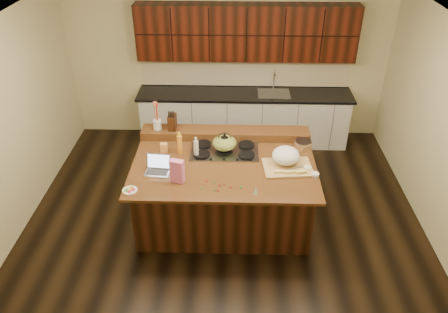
{
  "coord_description": "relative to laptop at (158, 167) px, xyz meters",
  "views": [
    {
      "loc": [
        0.14,
        -4.75,
        4.09
      ],
      "look_at": [
        0.0,
        0.05,
        1.0
      ],
      "focal_mm": 35.0,
      "sensor_mm": 36.0,
      "label": 1
    }
  ],
  "objects": [
    {
      "name": "gumdrop_3",
      "position": [
        0.72,
        -0.24,
        -0.05
      ],
      "size": [
        0.02,
        0.02,
        0.02
      ],
      "primitive_type": "ellipsoid",
      "color": "#198C26",
      "rests_on": "island"
    },
    {
      "name": "cooktop",
      "position": [
        0.83,
        0.49,
        -0.04
      ],
      "size": [
        0.92,
        0.52,
        0.05
      ],
      "color": "gray",
      "rests_on": "island"
    },
    {
      "name": "gumdrop_9",
      "position": [
        0.74,
        -0.39,
        -0.05
      ],
      "size": [
        0.02,
        0.02,
        0.02
      ],
      "primitive_type": "ellipsoid",
      "color": "#198C26",
      "rests_on": "island"
    },
    {
      "name": "utensil_crock",
      "position": [
        -0.14,
        0.89,
        0.13
      ],
      "size": [
        0.13,
        0.13,
        0.14
      ],
      "primitive_type": "cylinder",
      "rotation": [
        0.0,
        0.0,
        0.11
      ],
      "color": "white",
      "rests_on": "back_ledge"
    },
    {
      "name": "oil_bottle",
      "position": [
        0.23,
        0.44,
        0.08
      ],
      "size": [
        0.08,
        0.08,
        0.27
      ],
      "primitive_type": "cylinder",
      "rotation": [
        0.0,
        0.0,
        -0.18
      ],
      "color": "orange",
      "rests_on": "island"
    },
    {
      "name": "gumdrop_7",
      "position": [
        1.05,
        -0.34,
        -0.05
      ],
      "size": [
        0.02,
        0.02,
        0.02
      ],
      "primitive_type": "ellipsoid",
      "color": "#198C26",
      "rests_on": "island"
    },
    {
      "name": "island",
      "position": [
        0.83,
        0.19,
        -0.51
      ],
      "size": [
        2.4,
        1.6,
        0.92
      ],
      "color": "black",
      "rests_on": "ground"
    },
    {
      "name": "ramekin_b",
      "position": [
        1.98,
        -0.06,
        -0.04
      ],
      "size": [
        0.11,
        0.11,
        0.04
      ],
      "primitive_type": "cylinder",
      "rotation": [
        0.0,
        0.0,
        -0.06
      ],
      "color": "white",
      "rests_on": "island"
    },
    {
      "name": "kitchen_timer",
      "position": [
        1.23,
        -0.42,
        -0.02
      ],
      "size": [
        0.1,
        0.1,
        0.07
      ],
      "primitive_type": "cone",
      "rotation": [
        0.0,
        0.0,
        -0.24
      ],
      "color": "silver",
      "rests_on": "island"
    },
    {
      "name": "gumdrop_8",
      "position": [
        0.8,
        -0.29,
        -0.05
      ],
      "size": [
        0.02,
        0.02,
        0.02
      ],
      "primitive_type": "ellipsoid",
      "color": "red",
      "rests_on": "island"
    },
    {
      "name": "gumdrop_1",
      "position": [
        0.58,
        -0.36,
        -0.05
      ],
      "size": [
        0.02,
        0.02,
        0.02
      ],
      "primitive_type": "ellipsoid",
      "color": "#198C26",
      "rests_on": "island"
    },
    {
      "name": "vinegar_bottle",
      "position": [
        0.46,
        0.34,
        0.07
      ],
      "size": [
        0.07,
        0.07,
        0.25
      ],
      "primitive_type": "cylinder",
      "rotation": [
        0.0,
        0.0,
        0.14
      ],
      "color": "silver",
      "rests_on": "island"
    },
    {
      "name": "room",
      "position": [
        0.83,
        0.19,
        0.37
      ],
      "size": [
        5.52,
        5.02,
        2.72
      ],
      "color": "black",
      "rests_on": "ground"
    },
    {
      "name": "gumdrop_5",
      "position": [
        1.05,
        -0.32,
        -0.05
      ],
      "size": [
        0.02,
        0.02,
        0.02
      ],
      "primitive_type": "ellipsoid",
      "color": "#198C26",
      "rests_on": "island"
    },
    {
      "name": "kettle",
      "position": [
        0.83,
        0.49,
        0.08
      ],
      "size": [
        0.27,
        0.27,
        0.19
      ],
      "primitive_type": "ellipsoid",
      "rotation": [
        0.0,
        0.0,
        -0.34
      ],
      "color": "black",
      "rests_on": "cooktop"
    },
    {
      "name": "package_box",
      "position": [
        0.01,
        0.47,
        0.01
      ],
      "size": [
        0.09,
        0.07,
        0.13
      ],
      "primitive_type": "cube",
      "rotation": [
        0.0,
        0.0,
        0.02
      ],
      "color": "#F8AB57",
      "rests_on": "island"
    },
    {
      "name": "ramekin_a",
      "position": [
        1.91,
        0.08,
        -0.04
      ],
      "size": [
        0.13,
        0.13,
        0.04
      ],
      "primitive_type": "cylinder",
      "rotation": [
        0.0,
        0.0,
        0.33
      ],
      "color": "white",
      "rests_on": "island"
    },
    {
      "name": "strainer_bowl",
      "position": [
        1.91,
        0.62,
        -0.01
      ],
      "size": [
        0.31,
        0.31,
        0.09
      ],
      "primitive_type": "cylinder",
      "rotation": [
        0.0,
        0.0,
        0.39
      ],
      "color": "#996B3F",
      "rests_on": "island"
    },
    {
      "name": "back_counter",
      "position": [
        1.13,
        2.42,
        0.01
      ],
      "size": [
        3.7,
        0.66,
        2.4
      ],
      "color": "silver",
      "rests_on": "ground"
    },
    {
      "name": "candy_plate",
      "position": [
        -0.28,
        -0.42,
        -0.05
      ],
      "size": [
        0.18,
        0.18,
        0.01
      ],
      "primitive_type": "cylinder",
      "rotation": [
        0.0,
        0.0,
        -0.01
      ],
      "color": "white",
      "rests_on": "island"
    },
    {
      "name": "back_ledge",
      "position": [
        0.83,
        0.89,
        0.0
      ],
      "size": [
        2.4,
        0.3,
        0.12
      ],
      "primitive_type": "cube",
      "color": "black",
      "rests_on": "island"
    },
    {
      "name": "ramekin_c",
      "position": [
        1.73,
        0.37,
        -0.04
      ],
      "size": [
        0.1,
        0.1,
        0.04
      ],
      "primitive_type": "cylinder",
      "rotation": [
        0.0,
        0.0,
        0.02
      ],
      "color": "white",
      "rests_on": "island"
    },
    {
      "name": "laptop",
      "position": [
        0.0,
        0.0,
        0.0
      ],
      "size": [
        0.33,
        0.27,
        0.22
      ],
      "rotation": [
        0.0,
        0.0,
        -0.09
      ],
      "color": "#B7B7BC",
      "rests_on": "island"
    },
    {
      "name": "gumdrop_0",
      "position": [
        0.78,
        -0.4,
        -0.05
      ],
      "size": [
        0.02,
        0.02,
        0.02
      ],
      "primitive_type": "ellipsoid",
      "color": "red",
      "rests_on": "island"
    },
    {
      "name": "pink_bag",
      "position": [
        0.28,
        -0.22,
        0.1
      ],
      "size": [
        0.18,
        0.13,
        0.31
      ],
      "primitive_type": "cube",
      "rotation": [
        0.0,
        0.0,
        -0.28
      ],
      "color": "pink",
      "rests_on": "island"
    },
    {
      "name": "green_bowl",
      "position": [
        0.83,
        0.49,
        0.08
      ],
      "size": [
        0.37,
        0.37,
        0.18
      ],
      "primitive_type": "ellipsoid",
      "rotation": [
        0.0,
        0.0,
        0.11
      ],
      "color": "olive",
      "rests_on": "cooktop"
    },
    {
      "name": "wooden_tray",
      "position": [
        1.64,
        0.17,
        0.05
      ],
      "size": [
        0.65,
        0.52,
        0.25
      ],
      "rotation": [
        0.0,
        0.0,
        0.09
      ],
      "color": "tan",
      "rests_on": "island"
    },
    {
      "name": "gumdrop_4",
      "position": [
        0.85,
        -0.27,
        -0.05
      ],
      "size": [
        0.02,
        0.02,
        0.02
      ],
      "primitive_type": "ellipsoid",
      "color": "red",
      "rests_on": "island"
    },
    {
      "name": "knife_block",
      "position": [
        0.08,
        0.89,
        0.17
      ],
      "size": [
        0.12,
        0.18,
        0.22
      ],
      "primitive_type": "cube",
      "rotation": [
        0.0,
        0.0,
        -0.04
      ],
      "color": "black",
      "rests_on": "back_ledge"
    },
    {
      "name": "gumdrop_2",
      "position": [
        0.63,
        -0.21,
        -0.05
      ],
      "size": [
        0.02,
        0.02,
        0.02
      ],
      "primitive_type": "ellipsoid",
      "color": "red",
      "rests_on": "island"
    },
    {
      "name": "gumdrop_6",
      "position": [
        0.93,
        -0.33,
        -0.05
      ],
      "size": [
        0.02,
        0.02,
        0.02
      ],
      "primitive_type": "ellipsoid",
      "color": "red",
      "rests_on": "island"
    }
  ]
}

